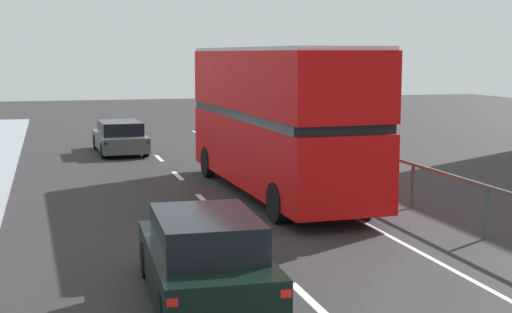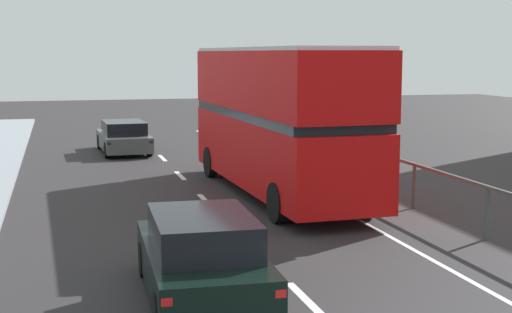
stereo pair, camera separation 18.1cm
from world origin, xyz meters
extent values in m
cube|color=silver|center=(0.00, 4.46, 0.00)|extent=(0.16, 1.82, 0.01)
cube|color=silver|center=(0.00, 8.84, 0.00)|extent=(0.16, 1.82, 0.01)
cube|color=silver|center=(0.00, 13.23, 0.00)|extent=(0.16, 1.82, 0.01)
cube|color=silver|center=(0.00, 17.62, 0.00)|extent=(0.16, 1.82, 0.01)
cube|color=silver|center=(0.00, 22.00, 0.00)|extent=(0.16, 1.82, 0.01)
cube|color=silver|center=(0.00, 26.39, 0.00)|extent=(0.16, 1.82, 0.01)
cube|color=silver|center=(0.00, 30.78, 0.00)|extent=(0.16, 1.82, 0.01)
cube|color=silver|center=(3.22, 9.00, 0.00)|extent=(0.12, 46.00, 0.01)
cube|color=#424F49|center=(5.17, 9.00, 1.17)|extent=(0.08, 42.00, 0.08)
cylinder|color=#424F49|center=(5.17, 7.25, 0.59)|extent=(0.10, 0.10, 1.17)
cylinder|color=#424F49|center=(5.17, 10.75, 0.59)|extent=(0.10, 0.10, 1.17)
cylinder|color=#424F49|center=(5.17, 14.25, 0.59)|extent=(0.10, 0.10, 1.17)
cylinder|color=#424F49|center=(5.17, 17.75, 0.59)|extent=(0.10, 0.10, 1.17)
cylinder|color=#424F49|center=(5.17, 21.25, 0.59)|extent=(0.10, 0.10, 1.17)
cylinder|color=#424F49|center=(5.17, 24.75, 0.59)|extent=(0.10, 0.10, 1.17)
cylinder|color=#424F49|center=(5.17, 28.25, 0.59)|extent=(0.10, 0.10, 1.17)
cube|color=red|center=(2.22, 13.50, 1.30)|extent=(2.83, 10.18, 1.90)
cube|color=black|center=(2.22, 13.50, 2.37)|extent=(2.84, 9.78, 0.24)
cube|color=red|center=(2.22, 13.50, 3.33)|extent=(2.83, 10.18, 1.67)
cube|color=silver|center=(2.22, 13.50, 4.21)|extent=(2.78, 9.98, 0.10)
cube|color=black|center=(2.06, 18.53, 1.39)|extent=(2.26, 0.11, 1.33)
cube|color=yellow|center=(2.06, 18.53, 3.74)|extent=(1.51, 0.09, 0.28)
cylinder|color=black|center=(0.94, 17.12, 0.50)|extent=(0.31, 1.01, 1.00)
cylinder|color=black|center=(3.25, 17.19, 0.50)|extent=(0.31, 1.01, 1.00)
cylinder|color=black|center=(1.17, 10.01, 0.50)|extent=(0.31, 1.01, 1.00)
cylinder|color=black|center=(3.48, 10.08, 0.50)|extent=(0.31, 1.01, 1.00)
cube|color=black|center=(-1.68, 4.96, 0.54)|extent=(1.97, 4.42, 0.72)
cube|color=black|center=(-1.69, 4.74, 1.19)|extent=(1.68, 2.45, 0.59)
cube|color=red|center=(-2.56, 2.84, 0.72)|extent=(0.16, 0.07, 0.12)
cube|color=red|center=(-0.94, 2.78, 0.72)|extent=(0.16, 0.07, 0.12)
cylinder|color=black|center=(-2.45, 6.47, 0.32)|extent=(0.22, 0.65, 0.64)
cylinder|color=black|center=(-0.80, 6.41, 0.32)|extent=(0.22, 0.65, 0.64)
cylinder|color=black|center=(-2.56, 3.51, 0.32)|extent=(0.22, 0.65, 0.64)
cylinder|color=black|center=(-0.90, 3.45, 0.32)|extent=(0.22, 0.65, 0.64)
cube|color=#444D4A|center=(-1.32, 24.10, 0.49)|extent=(2.00, 4.42, 0.62)
cube|color=black|center=(-1.31, 23.88, 1.06)|extent=(1.70, 2.45, 0.52)
cube|color=red|center=(-2.05, 21.92, 0.65)|extent=(0.16, 0.07, 0.12)
cube|color=red|center=(-0.42, 21.98, 0.65)|extent=(0.16, 0.07, 0.12)
cylinder|color=black|center=(-2.21, 25.54, 0.32)|extent=(0.22, 0.65, 0.64)
cylinder|color=black|center=(-0.54, 25.60, 0.32)|extent=(0.22, 0.65, 0.64)
cylinder|color=black|center=(-2.10, 22.59, 0.32)|extent=(0.22, 0.65, 0.64)
cylinder|color=black|center=(-0.43, 22.65, 0.32)|extent=(0.22, 0.65, 0.64)
camera|label=1|loc=(-4.08, -6.92, 4.10)|focal=52.21mm
camera|label=2|loc=(-3.91, -6.97, 4.10)|focal=52.21mm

